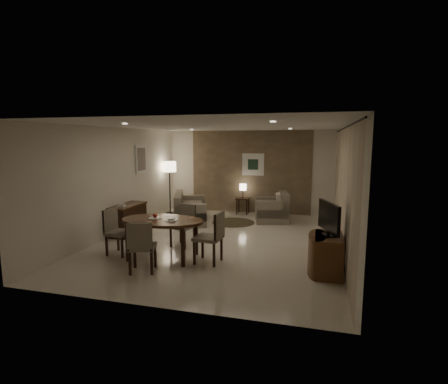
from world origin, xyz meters
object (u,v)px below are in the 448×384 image
(chair_far, at_px, (182,226))
(armchair, at_px, (272,207))
(dining_table, at_px, (163,239))
(sofa, at_px, (191,207))
(side_table, at_px, (243,206))
(chair_left, at_px, (120,232))
(tv_cabinet, at_px, (328,255))
(chair_right, at_px, (208,237))
(console_desk, at_px, (128,219))
(chair_near, at_px, (143,246))
(floor_lamp, at_px, (170,188))

(chair_far, relative_size, armchair, 0.96)
(dining_table, relative_size, sofa, 0.96)
(side_table, bearing_deg, chair_left, -108.90)
(tv_cabinet, bearing_deg, dining_table, -179.98)
(armchair, distance_m, side_table, 1.37)
(dining_table, height_order, chair_right, chair_right)
(chair_left, bearing_deg, chair_right, -84.62)
(chair_left, bearing_deg, sofa, -1.26)
(sofa, bearing_deg, chair_far, 176.35)
(console_desk, height_order, armchair, armchair)
(sofa, bearing_deg, chair_near, 168.22)
(armchair, bearing_deg, chair_near, -33.42)
(chair_right, distance_m, armchair, 3.92)
(tv_cabinet, xyz_separation_m, chair_right, (-2.26, -0.01, 0.16))
(dining_table, relative_size, chair_near, 1.79)
(tv_cabinet, xyz_separation_m, floor_lamp, (-4.88, 4.11, 0.50))
(side_table, xyz_separation_m, floor_lamp, (-2.31, -0.58, 0.59))
(chair_right, xyz_separation_m, sofa, (-1.58, 3.25, -0.09))
(chair_left, height_order, sofa, chair_left)
(tv_cabinet, xyz_separation_m, chair_left, (-4.19, -0.03, 0.13))
(sofa, height_order, armchair, armchair)
(chair_right, relative_size, side_table, 1.92)
(console_desk, distance_m, side_table, 3.94)
(tv_cabinet, height_order, floor_lamp, floor_lamp)
(chair_left, xyz_separation_m, sofa, (0.35, 3.26, -0.06))
(tv_cabinet, height_order, side_table, tv_cabinet)
(dining_table, distance_m, armchair, 4.20)
(console_desk, relative_size, sofa, 0.67)
(chair_far, relative_size, chair_left, 0.98)
(sofa, bearing_deg, console_desk, 128.78)
(chair_near, height_order, floor_lamp, floor_lamp)
(chair_far, distance_m, sofa, 2.48)
(console_desk, relative_size, chair_right, 1.18)
(chair_left, height_order, chair_right, chair_right)
(chair_right, bearing_deg, chair_near, -48.44)
(dining_table, distance_m, floor_lamp, 4.46)
(floor_lamp, bearing_deg, armchair, -4.67)
(dining_table, bearing_deg, chair_far, 84.29)
(sofa, xyz_separation_m, floor_lamp, (-1.05, 0.88, 0.43))
(chair_far, relative_size, side_table, 1.78)
(chair_far, relative_size, floor_lamp, 0.55)
(side_table, bearing_deg, tv_cabinet, -61.23)
(tv_cabinet, height_order, sofa, sofa)
(chair_near, relative_size, sofa, 0.54)
(chair_far, xyz_separation_m, sofa, (-0.70, 2.38, -0.05))
(chair_left, height_order, armchair, chair_left)
(sofa, relative_size, armchair, 1.82)
(chair_right, bearing_deg, dining_table, -86.43)
(dining_table, xyz_separation_m, side_table, (0.65, 4.69, -0.14))
(chair_near, bearing_deg, chair_left, -55.70)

